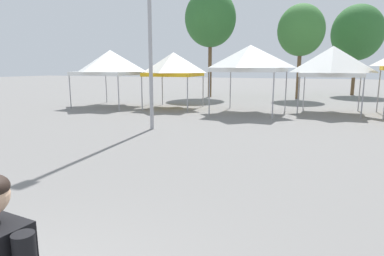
{
  "coord_description": "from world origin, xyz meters",
  "views": [
    {
      "loc": [
        2.57,
        -1.45,
        2.31
      ],
      "look_at": [
        0.49,
        3.64,
        1.3
      ],
      "focal_mm": 31.02,
      "sensor_mm": 36.0,
      "label": 1
    }
  ],
  "objects_px": {
    "canopy_tent_behind_right": "(250,58)",
    "tree_behind_tents_left": "(357,33)",
    "canopy_tent_behind_center": "(333,61)",
    "tree_behind_tents_right": "(301,30)",
    "tree_behind_tents_center": "(210,19)",
    "canopy_tent_behind_left": "(173,64)",
    "canopy_tent_far_right": "(110,63)"
  },
  "relations": [
    {
      "from": "canopy_tent_behind_right",
      "to": "tree_behind_tents_left",
      "type": "relative_size",
      "value": 0.47
    },
    {
      "from": "canopy_tent_behind_center",
      "to": "tree_behind_tents_right",
      "type": "bearing_deg",
      "value": 106.46
    },
    {
      "from": "tree_behind_tents_left",
      "to": "tree_behind_tents_right",
      "type": "bearing_deg",
      "value": -127.86
    },
    {
      "from": "tree_behind_tents_center",
      "to": "tree_behind_tents_right",
      "type": "xyz_separation_m",
      "value": [
        6.51,
        1.06,
        -1.01
      ]
    },
    {
      "from": "canopy_tent_behind_left",
      "to": "canopy_tent_behind_right",
      "type": "bearing_deg",
      "value": -5.95
    },
    {
      "from": "tree_behind_tents_left",
      "to": "canopy_tent_behind_center",
      "type": "bearing_deg",
      "value": -98.08
    },
    {
      "from": "canopy_tent_behind_center",
      "to": "tree_behind_tents_center",
      "type": "height_order",
      "value": "tree_behind_tents_center"
    },
    {
      "from": "canopy_tent_behind_left",
      "to": "tree_behind_tents_left",
      "type": "distance_m",
      "value": 17.17
    },
    {
      "from": "canopy_tent_far_right",
      "to": "tree_behind_tents_right",
      "type": "xyz_separation_m",
      "value": [
        9.86,
        9.19,
        2.32
      ]
    },
    {
      "from": "canopy_tent_behind_left",
      "to": "tree_behind_tents_left",
      "type": "xyz_separation_m",
      "value": [
        10.04,
        13.69,
        2.59
      ]
    },
    {
      "from": "canopy_tent_behind_left",
      "to": "canopy_tent_behind_right",
      "type": "height_order",
      "value": "canopy_tent_behind_right"
    },
    {
      "from": "canopy_tent_far_right",
      "to": "canopy_tent_behind_center",
      "type": "height_order",
      "value": "canopy_tent_behind_center"
    },
    {
      "from": "canopy_tent_far_right",
      "to": "canopy_tent_behind_center",
      "type": "relative_size",
      "value": 1.05
    },
    {
      "from": "canopy_tent_far_right",
      "to": "canopy_tent_behind_right",
      "type": "xyz_separation_m",
      "value": [
        8.24,
        0.16,
        0.16
      ]
    },
    {
      "from": "tree_behind_tents_center",
      "to": "tree_behind_tents_right",
      "type": "relative_size",
      "value": 1.19
    },
    {
      "from": "canopy_tent_far_right",
      "to": "tree_behind_tents_center",
      "type": "distance_m",
      "value": 9.4
    },
    {
      "from": "tree_behind_tents_left",
      "to": "canopy_tent_behind_right",
      "type": "bearing_deg",
      "value": -111.56
    },
    {
      "from": "tree_behind_tents_center",
      "to": "tree_behind_tents_right",
      "type": "height_order",
      "value": "tree_behind_tents_center"
    },
    {
      "from": "canopy_tent_behind_left",
      "to": "tree_behind_tents_right",
      "type": "bearing_deg",
      "value": 54.73
    },
    {
      "from": "canopy_tent_behind_right",
      "to": "canopy_tent_far_right",
      "type": "bearing_deg",
      "value": -178.92
    },
    {
      "from": "canopy_tent_behind_left",
      "to": "tree_behind_tents_center",
      "type": "height_order",
      "value": "tree_behind_tents_center"
    },
    {
      "from": "canopy_tent_behind_right",
      "to": "tree_behind_tents_left",
      "type": "bearing_deg",
      "value": 68.44
    },
    {
      "from": "tree_behind_tents_center",
      "to": "tree_behind_tents_left",
      "type": "relative_size",
      "value": 1.1
    },
    {
      "from": "tree_behind_tents_right",
      "to": "tree_behind_tents_left",
      "type": "height_order",
      "value": "tree_behind_tents_left"
    },
    {
      "from": "canopy_tent_behind_center",
      "to": "canopy_tent_far_right",
      "type": "bearing_deg",
      "value": -171.66
    },
    {
      "from": "canopy_tent_behind_right",
      "to": "tree_behind_tents_center",
      "type": "distance_m",
      "value": 9.88
    },
    {
      "from": "tree_behind_tents_right",
      "to": "canopy_tent_far_right",
      "type": "bearing_deg",
      "value": -137.0
    },
    {
      "from": "tree_behind_tents_left",
      "to": "canopy_tent_behind_left",
      "type": "bearing_deg",
      "value": -126.26
    },
    {
      "from": "canopy_tent_behind_left",
      "to": "tree_behind_tents_left",
      "type": "bearing_deg",
      "value": 53.74
    },
    {
      "from": "canopy_tent_far_right",
      "to": "canopy_tent_behind_center",
      "type": "xyz_separation_m",
      "value": [
        12.05,
        1.77,
        0.02
      ]
    },
    {
      "from": "canopy_tent_behind_right",
      "to": "tree_behind_tents_right",
      "type": "relative_size",
      "value": 0.51
    },
    {
      "from": "canopy_tent_behind_left",
      "to": "canopy_tent_behind_right",
      "type": "distance_m",
      "value": 4.48
    }
  ]
}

